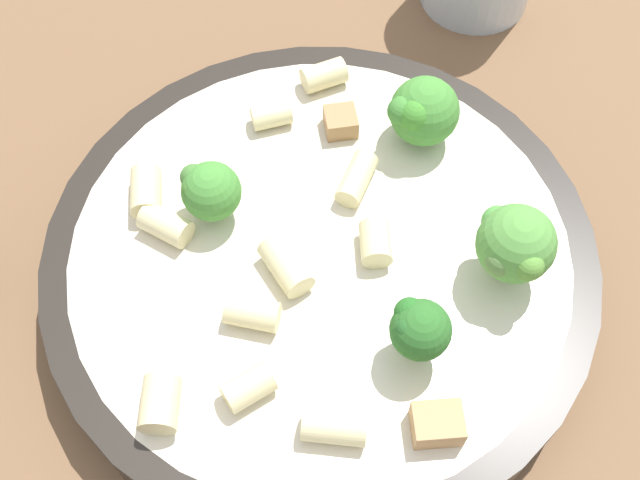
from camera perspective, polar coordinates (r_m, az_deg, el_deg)
name	(u,v)px	position (r m, az deg, el deg)	size (l,w,h in m)	color
ground_plane	(320,279)	(0.43, 0.00, -2.82)	(2.00, 2.00, 0.00)	brown
pasta_bowl	(320,263)	(0.41, 0.00, -1.62)	(0.28, 0.28, 0.03)	#28231E
broccoli_floret_0	(514,245)	(0.38, 13.66, -0.34)	(0.04, 0.04, 0.05)	#84AD60
broccoli_floret_1	(422,112)	(0.43, 7.28, 9.03)	(0.04, 0.04, 0.04)	#93B766
broccoli_floret_2	(209,191)	(0.40, -7.92, 3.50)	(0.03, 0.03, 0.04)	#84AD60
broccoli_floret_3	(423,326)	(0.36, 7.31, -6.05)	(0.03, 0.03, 0.04)	#84AD60
rigatoni_0	(160,404)	(0.37, -11.31, -11.37)	(0.02, 0.02, 0.02)	beige
rigatoni_1	(334,427)	(0.36, 1.02, -13.18)	(0.01, 0.01, 0.03)	beige
rigatoni_2	(324,75)	(0.46, 0.28, 11.63)	(0.01, 0.01, 0.02)	beige
rigatoni_3	(271,116)	(0.45, -3.48, 8.83)	(0.01, 0.01, 0.02)	beige
rigatoni_4	(357,179)	(0.42, 2.62, 4.38)	(0.01, 0.01, 0.03)	beige
rigatoni_5	(146,192)	(0.42, -12.26, 3.37)	(0.02, 0.02, 0.03)	beige
rigatoni_6	(248,388)	(0.37, -5.13, -10.41)	(0.01, 0.01, 0.02)	beige
rigatoni_7	(253,313)	(0.38, -4.82, -5.21)	(0.01, 0.01, 0.03)	beige
rigatoni_8	(284,263)	(0.39, -2.61, -1.65)	(0.02, 0.02, 0.03)	beige
rigatoni_9	(166,225)	(0.41, -10.91, 1.05)	(0.01, 0.01, 0.03)	beige
rigatoni_10	(376,243)	(0.40, 3.97, -0.21)	(0.02, 0.02, 0.02)	beige
chicken_chunk_0	(437,424)	(0.36, 8.34, -12.82)	(0.02, 0.02, 0.01)	tan
chicken_chunk_1	(341,122)	(0.44, 1.48, 8.40)	(0.02, 0.02, 0.01)	#A87A4C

